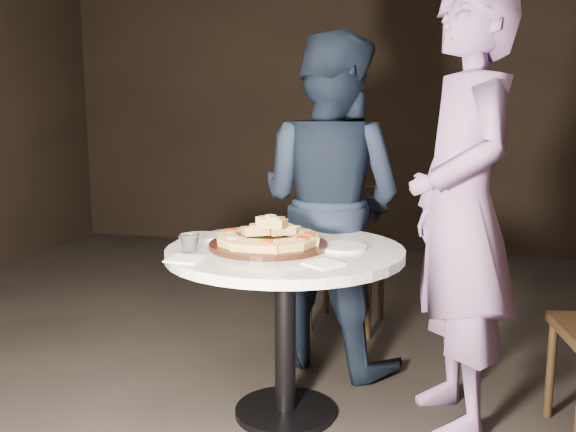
{
  "coord_description": "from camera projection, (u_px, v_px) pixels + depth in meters",
  "views": [
    {
      "loc": [
        0.75,
        -2.57,
        1.39
      ],
      "look_at": [
        0.06,
        0.1,
        0.9
      ],
      "focal_mm": 40.0,
      "sensor_mm": 36.0,
      "label": 1
    }
  ],
  "objects": [
    {
      "name": "plate_left",
      "position": [
        200.0,
        236.0,
        2.97
      ],
      "size": [
        0.24,
        0.24,
        0.01
      ],
      "primitive_type": "cylinder",
      "rotation": [
        0.0,
        0.0,
        -0.31
      ],
      "color": "white",
      "rests_on": "table"
    },
    {
      "name": "water_glass",
      "position": [
        190.0,
        243.0,
        2.68
      ],
      "size": [
        0.11,
        0.11,
        0.08
      ],
      "primitive_type": "imported",
      "rotation": [
        0.0,
        0.0,
        -0.32
      ],
      "color": "silver",
      "rests_on": "table"
    },
    {
      "name": "diner_teal",
      "position": [
        462.0,
        211.0,
        2.67
      ],
      "size": [
        0.65,
        0.8,
        1.89
      ],
      "primitive_type": "imported",
      "rotation": [
        0.0,
        0.0,
        -1.24
      ],
      "color": "slate",
      "rests_on": "ground"
    },
    {
      "name": "table",
      "position": [
        285.0,
        280.0,
        2.79
      ],
      "size": [
        1.32,
        1.32,
        0.77
      ],
      "rotation": [
        0.0,
        0.0,
        0.35
      ],
      "color": "black",
      "rests_on": "ground"
    },
    {
      "name": "serving_board",
      "position": [
        268.0,
        245.0,
        2.77
      ],
      "size": [
        0.6,
        0.6,
        0.02
      ],
      "primitive_type": "cylinder",
      "rotation": [
        0.0,
        0.0,
        0.19
      ],
      "color": "black",
      "rests_on": "table"
    },
    {
      "name": "napkin_near",
      "position": [
        185.0,
        259.0,
        2.55
      ],
      "size": [
        0.13,
        0.13,
        0.01
      ],
      "primitive_type": "cube",
      "rotation": [
        0.0,
        0.0,
        -0.01
      ],
      "color": "white",
      "rests_on": "table"
    },
    {
      "name": "diner_navy",
      "position": [
        330.0,
        203.0,
        3.36
      ],
      "size": [
        1.03,
        0.93,
        1.75
      ],
      "primitive_type": "imported",
      "rotation": [
        0.0,
        0.0,
        2.77
      ],
      "color": "black",
      "rests_on": "ground"
    },
    {
      "name": "floor",
      "position": [
        269.0,
        417.0,
        2.87
      ],
      "size": [
        7.0,
        7.0,
        0.0
      ],
      "primitive_type": "plane",
      "color": "black",
      "rests_on": "ground"
    },
    {
      "name": "plate_right",
      "position": [
        342.0,
        247.0,
        2.75
      ],
      "size": [
        0.26,
        0.26,
        0.01
      ],
      "primitive_type": "cylinder",
      "rotation": [
        0.0,
        0.0,
        0.28
      ],
      "color": "white",
      "rests_on": "table"
    },
    {
      "name": "focaccia_pile",
      "position": [
        269.0,
        235.0,
        2.76
      ],
      "size": [
        0.46,
        0.45,
        0.12
      ],
      "rotation": [
        0.0,
        0.0,
        0.11
      ],
      "color": "tan",
      "rests_on": "serving_board"
    },
    {
      "name": "chair_far",
      "position": [
        343.0,
        246.0,
        3.89
      ],
      "size": [
        0.47,
        0.49,
        0.92
      ],
      "rotation": [
        0.0,
        0.0,
        3.04
      ],
      "color": "black",
      "rests_on": "ground"
    },
    {
      "name": "napkin_far",
      "position": [
        324.0,
        264.0,
        2.48
      ],
      "size": [
        0.18,
        0.18,
        0.01
      ],
      "primitive_type": "cube",
      "rotation": [
        0.0,
        0.0,
        -0.61
      ],
      "color": "white",
      "rests_on": "table"
    }
  ]
}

